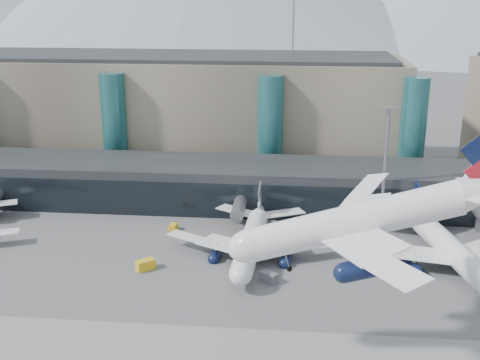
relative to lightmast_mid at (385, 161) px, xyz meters
name	(u,v)px	position (x,y,z in m)	size (l,w,h in m)	color
ground	(209,346)	(-30.00, -48.00, -14.42)	(900.00, 900.00, 0.00)	#515154
concourse	(244,185)	(-30.02, 9.73, -9.45)	(170.00, 27.00, 10.00)	black
terminal_main	(166,110)	(-55.00, 42.00, 1.03)	(130.00, 30.00, 31.00)	gray
teal_towers	(191,129)	(-44.99, 26.01, -0.41)	(116.40, 19.40, 46.00)	#246266
lightmast_mid	(385,161)	(0.00, 0.00, 0.00)	(3.00, 1.20, 25.60)	slate
hero_jet	(382,209)	(-7.74, -50.53, 8.17)	(37.58, 38.93, 12.53)	silver
jet_parked_mid	(253,231)	(-26.16, -15.56, -10.10)	(35.41, 34.58, 11.41)	silver
jet_parked_right	(443,236)	(9.28, -15.47, -9.72)	(37.72, 38.63, 12.43)	silver
veh_b	(173,227)	(-43.49, -6.60, -13.75)	(2.33, 1.43, 1.34)	gold
veh_c	(269,277)	(-22.46, -27.67, -13.55)	(3.12, 1.64, 1.73)	#525157
veh_g	(280,241)	(-21.06, -11.54, -13.69)	(2.51, 1.47, 1.47)	silver
veh_h	(145,265)	(-44.83, -25.03, -13.51)	(3.29, 1.73, 1.82)	gold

